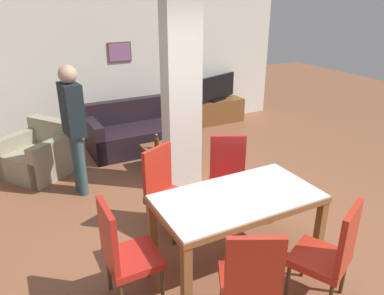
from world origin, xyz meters
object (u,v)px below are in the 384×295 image
armchair (40,156)px  tv_screen (217,88)px  standing_person (74,122)px  dining_chair_near_right (331,252)px  bottle (157,143)px  sofa (138,133)px  dining_chair_far_left (166,188)px  tv_stand (216,111)px  dining_chair_near_left (250,279)px  dining_chair_head_left (123,251)px  dining_table (237,210)px  dining_chair_far_right (228,176)px  coffee_table (164,157)px

armchair → tv_screen: bearing=-112.7°
armchair → standing_person: 1.24m
dining_chair_near_right → bottle: bearing=69.8°
sofa → dining_chair_far_left: bearing=77.2°
bottle → tv_stand: bottle is taller
dining_chair_near_left → dining_chair_head_left: (-0.78, 0.79, 0.00)m
dining_table → armchair: 3.48m
sofa → standing_person: standing_person is taller
dining_chair_near_right → dining_chair_near_left: bearing=150.9°
tv_screen → standing_person: 3.70m
dining_chair_far_left → standing_person: standing_person is taller
dining_table → tv_stand: dining_table is taller
dining_chair_head_left → bottle: 2.69m
tv_stand → armchair: bearing=-167.0°
dining_table → tv_screen: size_ratio=1.58×
dining_chair_far_left → standing_person: size_ratio=0.57×
armchair → tv_stand: bearing=-112.7°
bottle → tv_stand: (2.04, 1.61, -0.22)m
bottle → dining_chair_far_left: bearing=-108.8°
dining_table → tv_screen: tv_screen is taller
sofa → tv_screen: size_ratio=1.71×
sofa → armchair: sofa is taller
dining_chair_head_left → armchair: 3.14m
standing_person → dining_chair_near_left: bearing=6.8°
dining_chair_head_left → armchair: dining_chair_head_left is taller
tv_stand → standing_person: standing_person is taller
dining_chair_far_right → dining_chair_near_left: bearing=89.9°
bottle → tv_screen: 2.61m
dining_chair_near_right → coffee_table: size_ratio=1.67×
standing_person → bottle: bearing=89.8°
dining_chair_far_right → coffee_table: (-0.18, 1.57, -0.34)m
dining_chair_near_left → dining_chair_far_right: bearing=90.1°
dining_chair_far_left → armchair: bearing=-88.5°
dining_chair_near_right → tv_screen: bearing=44.5°
dining_chair_far_right → tv_screen: 3.62m
dining_chair_far_right → armchair: (-1.93, 2.31, -0.26)m
dining_table → tv_screen: bearing=61.6°
dining_chair_near_left → tv_stand: bearing=88.9°
tv_stand → dining_table: bearing=-118.4°
dining_chair_far_left → coffee_table: 1.67m
tv_screen → coffee_table: bearing=19.5°
dining_chair_near_left → tv_screen: bearing=88.9°
armchair → dining_chair_head_left: bearing=150.6°
dining_chair_near_right → standing_person: bearing=90.7°
dining_chair_head_left → coffee_table: dining_chair_head_left is taller
dining_chair_far_left → tv_screen: tv_screen is taller
coffee_table → tv_stand: 2.49m
armchair → bottle: armchair is taller
dining_chair_far_right → bottle: bearing=-52.1°
dining_chair_near_left → coffee_table: 3.25m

